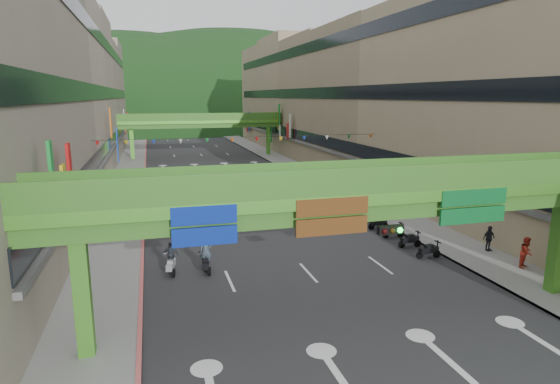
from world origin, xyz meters
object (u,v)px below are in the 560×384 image
overpass_near (383,210)px  car_silver (191,179)px  scooter_rider_near (206,255)px  car_yellow (232,172)px  pedestrian_red (526,255)px  scooter_rider_mid (246,185)px

overpass_near → car_silver: (-4.96, 35.42, -4.57)m
overpass_near → scooter_rider_near: (-6.49, 8.26, -4.15)m
car_yellow → car_silver: bearing=-154.2°
car_silver → scooter_rider_near: bearing=-101.5°
pedestrian_red → car_silver: bearing=87.2°
overpass_near → car_yellow: bearing=89.5°
car_silver → pedestrian_red: size_ratio=2.13×
overpass_near → pedestrian_red: 12.62m
overpass_near → scooter_rider_mid: bearing=89.9°
scooter_rider_near → car_silver: bearing=86.8°
car_yellow → pedestrian_red: 36.82m
car_silver → scooter_rider_mid: bearing=-60.2°
scooter_rider_near → scooter_rider_mid: bearing=72.5°
car_silver → car_yellow: car_yellow is taller
scooter_rider_near → car_yellow: size_ratio=0.49×
car_yellow → pedestrian_red: bearing=-80.2°
scooter_rider_near → car_silver: size_ratio=0.57×
scooter_rider_mid → pedestrian_red: 27.64m
car_silver → pedestrian_red: 35.60m
scooter_rider_mid → pedestrian_red: bearing=-66.1°
car_silver → car_yellow: 6.31m
overpass_near → pedestrian_red: bearing=18.3°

